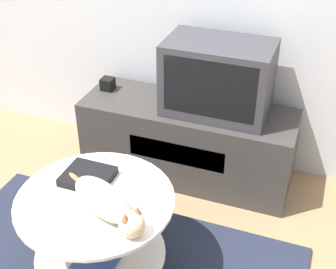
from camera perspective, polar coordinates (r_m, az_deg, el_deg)
name	(u,v)px	position (r m, az deg, el deg)	size (l,w,h in m)	color
tv_stand	(187,141)	(3.03, 2.38, -0.85)	(1.35, 0.45, 0.51)	#33302D
tv	(218,78)	(2.77, 6.08, 6.87)	(0.62, 0.38, 0.44)	#333338
speaker	(108,84)	(3.11, -7.36, 6.14)	(0.08, 0.08, 0.08)	black
coffee_table	(98,227)	(2.32, -8.56, -11.12)	(0.74, 0.74, 0.50)	#B2B2B7
dvd_box	(88,176)	(2.31, -9.74, -5.06)	(0.23, 0.20, 0.04)	black
cat	(107,203)	(2.09, -7.49, -8.23)	(0.52, 0.32, 0.14)	beige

